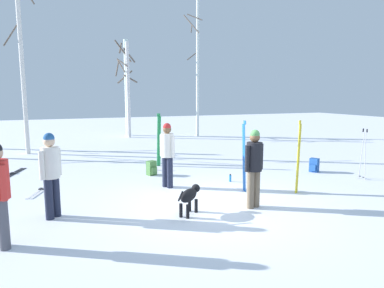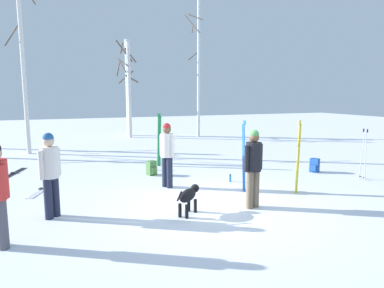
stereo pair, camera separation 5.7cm
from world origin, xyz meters
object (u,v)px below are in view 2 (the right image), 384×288
Objects in this scene: ski_pair_lying_1 at (13,174)px; backpack_0 at (314,165)px; ski_pair_planted_1 at (244,156)px; birch_tree_3 at (129,89)px; person_2 at (167,151)px; ski_pair_lying_0 at (43,189)px; water_bottle_1 at (155,166)px; backpack_1 at (152,168)px; ski_poles_0 at (364,153)px; person_3 at (50,170)px; dog at (189,196)px; birch_tree_5 at (198,66)px; person_0 at (253,164)px; birch_tree_2 at (22,58)px; ski_pair_planted_2 at (298,157)px; birch_tree_4 at (128,85)px; water_bottle_0 at (230,178)px; ski_pair_planted_0 at (159,140)px.

backpack_0 reaches higher than ski_pair_lying_1.
birch_tree_3 reaches higher than ski_pair_planted_1.
person_2 reaches higher than ski_pair_lying_0.
water_bottle_1 is (-1.48, 3.15, -0.77)m from ski_pair_planted_1.
ski_poles_0 is at bearing -26.37° from backpack_1.
dog is (2.61, -0.81, -0.59)m from person_3.
birch_tree_5 is at bearing -12.87° from birch_tree_3.
person_0 is 0.23× the size of birch_tree_2.
dog is at bearing -47.34° from ski_pair_lying_0.
ski_poles_0 is at bearing 8.98° from ski_pair_planted_2.
ski_pair_planted_2 is 8.50m from ski_pair_lying_1.
ski_pair_planted_1 reaches higher than backpack_0.
person_2 is 1.16× the size of ski_poles_0.
birch_tree_5 is at bearing 37.09° from ski_pair_lying_1.
ski_pair_planted_2 is 13.86m from birch_tree_4.
person_2 is 1.03× the size of ski_pair_lying_0.
person_0 is at bearing -61.44° from birch_tree_2.
birch_tree_3 is at bearing 84.08° from dog.
birch_tree_3 is at bearing 83.99° from person_2.
ski_poles_0 is at bearing -62.42° from backpack_0.
person_0 is 3.90× the size of backpack_0.
person_0 reaches higher than water_bottle_0.
birch_tree_3 is at bearing 84.00° from water_bottle_1.
water_bottle_0 is (2.03, 2.02, -0.28)m from dog.
birch_tree_2 is at bearing 87.35° from ski_pair_lying_1.
birch_tree_4 is (0.15, 1.00, 0.21)m from birch_tree_3.
person_2 is 3.38m from ski_pair_lying_0.
dog is 0.47× the size of ski_poles_0.
ski_pair_planted_1 reaches higher than person_0.
backpack_0 is (-0.65, 1.25, -0.57)m from ski_poles_0.
person_3 is 13.00m from birch_tree_3.
ski_pair_lying_0 is at bearing 132.66° from dog.
ski_pair_lying_0 is at bearing -154.62° from ski_pair_planted_0.
birch_tree_3 is at bearing 109.78° from ski_poles_0.
ski_pair_planted_2 reaches higher than person_3.
ski_poles_0 is at bearing -72.19° from birch_tree_4.
backpack_1 is at bearing -97.19° from birch_tree_3.
person_0 is 0.95× the size of ski_pair_planted_0.
birch_tree_5 is (8.12, 9.05, 4.06)m from ski_pair_lying_0.
dog is 1.58× the size of backpack_1.
birch_tree_3 reaches higher than ski_pair_planted_2.
person_2 is at bearing 148.86° from ski_pair_planted_1.
person_3 is at bearing -129.94° from ski_pair_planted_0.
ski_pair_planted_2 is 0.32× the size of birch_tree_4.
dog is 13.76m from birch_tree_5.
ski_pair_planted_0 is at bearing 117.63° from ski_pair_planted_2.
ski_pair_planted_0 reaches higher than dog.
dog is 5.51m from backpack_0.
water_bottle_0 is 11.38m from birch_tree_3.
birch_tree_2 is (0.18, 3.88, 3.89)m from ski_pair_lying_1.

